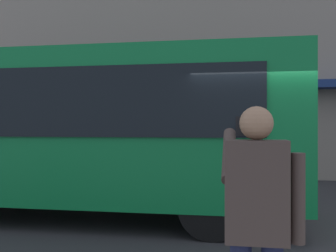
% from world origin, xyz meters
% --- Properties ---
extents(ground_plane, '(60.00, 60.00, 0.00)m').
position_xyz_m(ground_plane, '(0.00, 0.00, 0.00)').
color(ground_plane, '#2B2B2D').
extents(red_bus, '(9.05, 2.54, 3.08)m').
position_xyz_m(red_bus, '(3.97, -0.22, 1.68)').
color(red_bus, '#0F7238').
rests_on(red_bus, ground_plane).
extents(pedestrian_photographer, '(0.53, 0.52, 1.70)m').
position_xyz_m(pedestrian_photographer, '(0.42, 4.26, 1.14)').
color(pedestrian_photographer, '#1E2347').
rests_on(pedestrian_photographer, sidewalk_curb).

